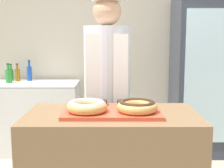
# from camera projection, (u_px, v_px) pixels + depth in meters

# --- Properties ---
(wall_back) EXTENTS (8.00, 0.06, 2.70)m
(wall_back) POSITION_uv_depth(u_px,v_px,m) (112.00, 42.00, 4.10)
(wall_back) COLOR #BCB29E
(wall_back) RESTS_ON ground_plane
(serving_tray) EXTENTS (0.64, 0.41, 0.02)m
(serving_tray) POSITION_uv_depth(u_px,v_px,m) (112.00, 111.00, 2.06)
(serving_tray) COLOR #D84C33
(serving_tray) RESTS_ON display_counter
(donut_light_glaze) EXTENTS (0.26, 0.26, 0.07)m
(donut_light_glaze) POSITION_uv_depth(u_px,v_px,m) (87.00, 106.00, 1.99)
(donut_light_glaze) COLOR tan
(donut_light_glaze) RESTS_ON serving_tray
(donut_chocolate_glaze) EXTENTS (0.26, 0.26, 0.07)m
(donut_chocolate_glaze) POSITION_uv_depth(u_px,v_px,m) (137.00, 106.00, 1.99)
(donut_chocolate_glaze) COLOR tan
(donut_chocolate_glaze) RESTS_ON serving_tray
(brownie_back_left) EXTENTS (0.08, 0.08, 0.03)m
(brownie_back_left) POSITION_uv_depth(u_px,v_px,m) (102.00, 103.00, 2.20)
(brownie_back_left) COLOR #382111
(brownie_back_left) RESTS_ON serving_tray
(brownie_back_right) EXTENTS (0.08, 0.08, 0.03)m
(brownie_back_right) POSITION_uv_depth(u_px,v_px,m) (122.00, 103.00, 2.20)
(brownie_back_right) COLOR #382111
(brownie_back_right) RESTS_ON serving_tray
(baker_person) EXTENTS (0.39, 0.39, 1.79)m
(baker_person) POSITION_uv_depth(u_px,v_px,m) (107.00, 94.00, 2.65)
(baker_person) COLOR #4C4C51
(baker_person) RESTS_ON ground_plane
(beverage_fridge) EXTENTS (0.64, 0.65, 1.87)m
(beverage_fridge) POSITION_uv_depth(u_px,v_px,m) (200.00, 77.00, 3.78)
(beverage_fridge) COLOR #333842
(beverage_fridge) RESTS_ON ground_plane
(chest_freezer) EXTENTS (1.08, 0.56, 0.86)m
(chest_freezer) POSITION_uv_depth(u_px,v_px,m) (35.00, 117.00, 3.87)
(chest_freezer) COLOR silver
(chest_freezer) RESTS_ON ground_plane
(bottle_green) EXTENTS (0.06, 0.06, 0.22)m
(bottle_green) POSITION_uv_depth(u_px,v_px,m) (11.00, 74.00, 3.96)
(bottle_green) COLOR #2D8C38
(bottle_green) RESTS_ON chest_freezer
(bottle_blue) EXTENTS (0.06, 0.06, 0.26)m
(bottle_blue) POSITION_uv_depth(u_px,v_px,m) (30.00, 73.00, 3.97)
(bottle_blue) COLOR #1E4CB2
(bottle_blue) RESTS_ON chest_freezer
(bottle_green_b) EXTENTS (0.07, 0.07, 0.24)m
(bottle_green_b) POSITION_uv_depth(u_px,v_px,m) (9.00, 75.00, 3.80)
(bottle_green_b) COLOR #2D8C38
(bottle_green_b) RESTS_ON chest_freezer
(bottle_amber) EXTENTS (0.06, 0.06, 0.22)m
(bottle_amber) POSITION_uv_depth(u_px,v_px,m) (18.00, 74.00, 3.94)
(bottle_amber) COLOR #99661E
(bottle_amber) RESTS_ON chest_freezer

